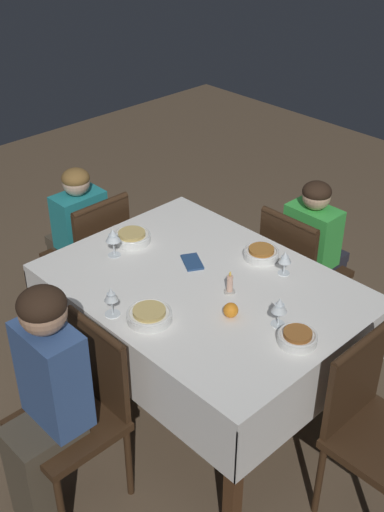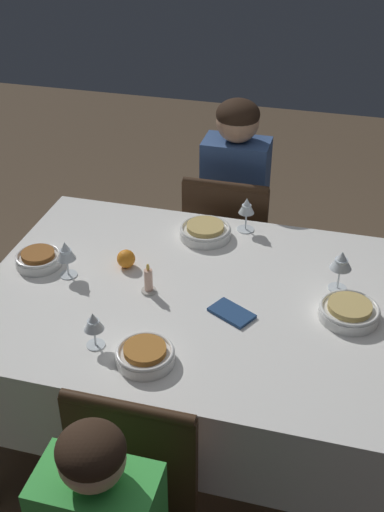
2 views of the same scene
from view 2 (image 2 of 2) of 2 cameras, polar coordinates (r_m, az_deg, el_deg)
name	(u,v)px [view 2 (image 2 of 2)]	position (r m, az deg, el deg)	size (l,w,h in m)	color
ground_plane	(191,442)	(2.80, -0.06, -16.18)	(8.00, 8.00, 0.00)	brown
dining_table	(191,313)	(2.32, -0.08, -5.12)	(1.49, 1.10, 0.78)	white
chair_south	(229,244)	(3.05, 3.29, 1.04)	(0.42, 0.42, 0.89)	#382314
person_adult_denim	(236,198)	(3.10, 3.98, 5.12)	(0.30, 0.34, 1.18)	#4C4233
bowl_south	(205,231)	(2.56, 1.18, 2.25)	(0.21, 0.21, 0.06)	white
wine_glass_south	(247,207)	(2.58, 4.87, 4.32)	(0.07, 0.07, 0.15)	white
bowl_west	(349,311)	(2.20, 13.79, -4.76)	(0.20, 0.20, 0.06)	white
wine_glass_west	(341,262)	(2.28, 13.13, -0.48)	(0.08, 0.08, 0.16)	white
bowl_north	(145,355)	(1.98, -4.18, -8.73)	(0.18, 0.18, 0.06)	white
wine_glass_north	(93,323)	(2.01, -8.76, -5.89)	(0.06, 0.06, 0.13)	white
bowl_east	(38,259)	(2.46, -13.49, -0.22)	(0.17, 0.17, 0.06)	white
wine_glass_east	(66,252)	(2.34, -11.16, 0.36)	(0.07, 0.07, 0.14)	white
candle_centerpiece	(149,282)	(2.25, -3.89, -2.36)	(0.05, 0.05, 0.12)	beige
orange_fruit	(126,259)	(2.39, -5.88, -0.24)	(0.07, 0.07, 0.07)	orange
napkin_red_folded	(232,313)	(2.17, 3.55, -5.07)	(0.17, 0.15, 0.01)	navy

